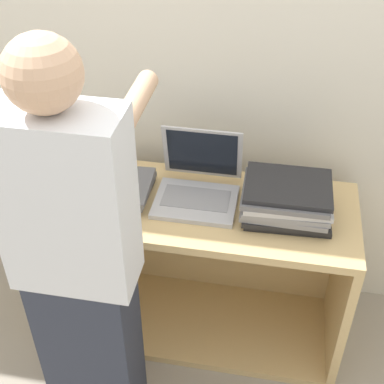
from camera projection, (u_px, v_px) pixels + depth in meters
The scene contains 7 objects.
ground_plane at pixel (185, 366), 2.42m from camera, with size 12.00×12.00×0.00m, color #9E9384.
wall_back at pixel (212, 60), 2.18m from camera, with size 8.00×0.05×2.40m.
cart at pixel (198, 257), 2.45m from camera, with size 1.32×0.53×0.74m.
laptop_open at pixel (198, 185), 2.18m from camera, with size 0.33×0.32×0.27m.
laptop_stack_left at pixel (110, 188), 2.21m from camera, with size 0.35×0.28×0.06m.
laptop_stack_right at pixel (287, 200), 2.08m from camera, with size 0.35×0.28×0.14m.
person at pixel (79, 268), 1.78m from camera, with size 0.40×0.53×1.62m.
Camera 1 is at (0.29, -1.41, 2.10)m, focal length 50.00 mm.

